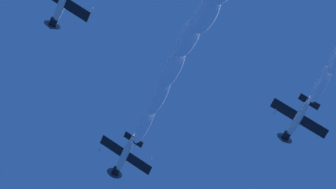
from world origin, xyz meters
The scene contains 4 objects.
airplane_lead centered at (4.53, -0.86, 92.97)m, with size 7.37×7.10×3.85m.
airplane_left_wingman centered at (-10.75, -16.01, 92.26)m, with size 7.24×7.09×3.77m.
airplane_right_wingman centered at (21.50, -15.75, 90.82)m, with size 7.44×7.10×3.68m.
smoke_trail_lead centered at (4.77, -23.37, 89.41)m, with size 3.64×31.30×6.99m.
Camera 1 is at (-8.15, -39.77, 1.91)m, focal length 81.95 mm.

